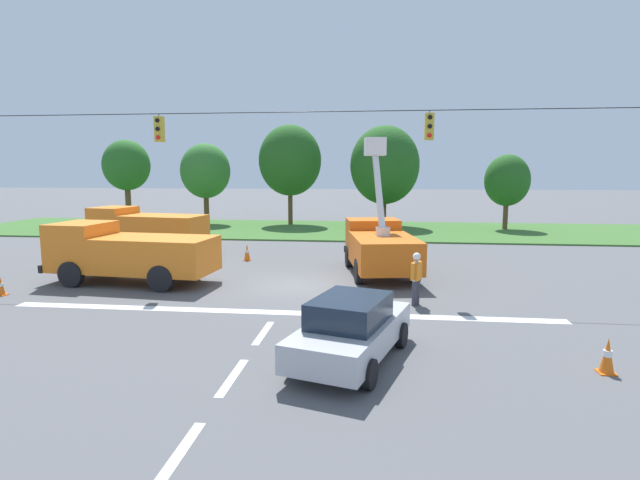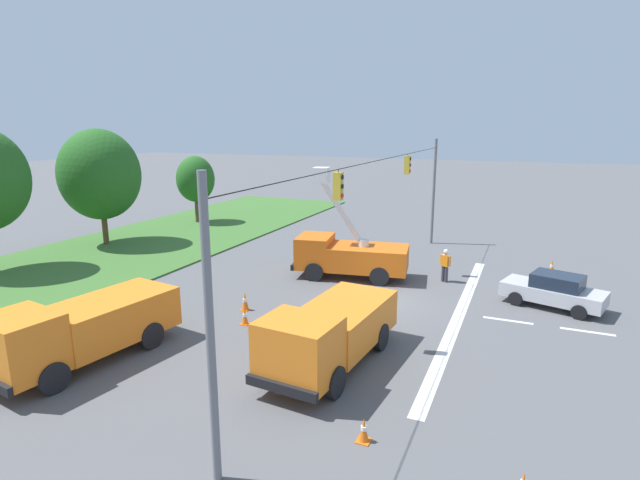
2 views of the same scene
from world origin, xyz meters
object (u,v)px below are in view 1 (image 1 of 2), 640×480
object	(u,v)px
traffic_cone_foreground_left	(607,356)
traffic_cone_mid_right	(1,286)
traffic_cone_foreground_right	(247,252)
tree_far_west	(126,166)
sedan_silver	(351,328)
road_worker	(416,276)
traffic_cone_lane_edge_a	(214,256)
tree_centre	(290,161)
tree_east	(385,165)
utility_truck_bucket_lift	(379,244)
utility_truck_support_near	(146,228)
utility_truck_support_far	(128,252)
tree_west	(205,171)
tree_far_east	(507,181)

from	to	relation	value
traffic_cone_foreground_left	traffic_cone_mid_right	size ratio (longest dim) A/B	1.19
traffic_cone_foreground_right	tree_far_west	bearing A→B (deg)	132.83
sedan_silver	traffic_cone_foreground_left	world-z (taller)	sedan_silver
road_worker	traffic_cone_foreground_right	world-z (taller)	road_worker
traffic_cone_lane_edge_a	traffic_cone_mid_right	bearing A→B (deg)	-128.53
road_worker	traffic_cone_lane_edge_a	distance (m)	11.31
tree_centre	tree_east	size ratio (longest dim) A/B	1.02
road_worker	traffic_cone_mid_right	distance (m)	14.72
utility_truck_bucket_lift	utility_truck_support_near	distance (m)	13.90
utility_truck_support_near	sedan_silver	bearing A→B (deg)	-51.03
tree_east	tree_far_west	bearing A→B (deg)	-178.92
tree_far_west	sedan_silver	world-z (taller)	tree_far_west
tree_centre	tree_east	distance (m)	7.55
utility_truck_support_far	traffic_cone_foreground_left	size ratio (longest dim) A/B	8.41
road_worker	tree_east	bearing A→B (deg)	91.88
tree_centre	traffic_cone_foreground_right	distance (m)	16.64
tree_west	tree_east	size ratio (longest dim) A/B	0.84
tree_far_west	tree_west	bearing A→B (deg)	5.97
tree_east	traffic_cone_lane_edge_a	distance (m)	18.78
utility_truck_support_near	tree_west	bearing A→B (deg)	94.53
sedan_silver	traffic_cone_mid_right	distance (m)	13.69
tree_centre	road_worker	distance (m)	25.19
tree_centre	tree_far_west	bearing A→B (deg)	-175.92
traffic_cone_lane_edge_a	sedan_silver	bearing A→B (deg)	-58.56
tree_centre	traffic_cone_foreground_right	size ratio (longest dim) A/B	9.78
traffic_cone_foreground_left	traffic_cone_lane_edge_a	distance (m)	17.55
tree_far_west	sedan_silver	distance (m)	34.17
sedan_silver	road_worker	xyz separation A→B (m)	(1.89, 5.15, 0.21)
traffic_cone_foreground_left	utility_truck_support_near	bearing A→B (deg)	139.61
tree_centre	traffic_cone_mid_right	world-z (taller)	tree_centre
traffic_cone_mid_right	utility_truck_support_near	bearing A→B (deg)	87.04
sedan_silver	traffic_cone_foreground_right	world-z (taller)	sedan_silver
tree_west	road_worker	bearing A→B (deg)	-56.70
utility_truck_support_near	traffic_cone_mid_right	distance (m)	10.42
tree_far_east	utility_truck_bucket_lift	size ratio (longest dim) A/B	0.88
tree_far_east	traffic_cone_foreground_right	world-z (taller)	tree_far_east
sedan_silver	traffic_cone_mid_right	xyz separation A→B (m)	(-12.81, 4.81, -0.46)
utility_truck_support_near	traffic_cone_foreground_right	world-z (taller)	utility_truck_support_near
traffic_cone_foreground_right	traffic_cone_lane_edge_a	world-z (taller)	traffic_cone_foreground_right
sedan_silver	utility_truck_bucket_lift	bearing A→B (deg)	86.10
road_worker	traffic_cone_lane_edge_a	world-z (taller)	road_worker
utility_truck_bucket_lift	utility_truck_support_near	world-z (taller)	utility_truck_bucket_lift
tree_far_east	utility_truck_bucket_lift	bearing A→B (deg)	-119.18
road_worker	utility_truck_support_near	bearing A→B (deg)	144.72
utility_truck_bucket_lift	utility_truck_support_near	size ratio (longest dim) A/B	0.94
tree_west	traffic_cone_lane_edge_a	xyz separation A→B (m)	(6.09, -16.47, -4.03)
tree_west	traffic_cone_foreground_left	world-z (taller)	tree_west
tree_far_west	traffic_cone_foreground_left	xyz separation A→B (m)	(25.36, -27.71, -4.42)
utility_truck_support_far	tree_centre	bearing A→B (deg)	82.47
traffic_cone_foreground_right	utility_truck_bucket_lift	bearing A→B (deg)	-21.00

